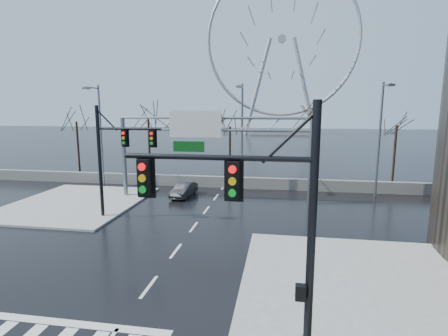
% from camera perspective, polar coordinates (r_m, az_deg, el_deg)
% --- Properties ---
extents(ground, '(260.00, 260.00, 0.00)m').
position_cam_1_polar(ground, '(16.60, -12.15, -18.44)').
color(ground, black).
rests_on(ground, ground).
extents(sidewalk_right_ext, '(12.00, 10.00, 0.15)m').
position_cam_1_polar(sidewalk_right_ext, '(17.92, 23.61, -16.60)').
color(sidewalk_right_ext, gray).
rests_on(sidewalk_right_ext, ground).
extents(sidewalk_far, '(10.00, 12.00, 0.15)m').
position_cam_1_polar(sidewalk_far, '(31.43, -22.99, -5.28)').
color(sidewalk_far, gray).
rests_on(sidewalk_far, ground).
extents(barrier_wall, '(52.00, 0.50, 1.10)m').
position_cam_1_polar(barrier_wall, '(34.79, -0.12, -2.30)').
color(barrier_wall, slate).
rests_on(barrier_wall, ground).
extents(signal_mast_near, '(5.52, 0.41, 8.00)m').
position_cam_1_polar(signal_mast_near, '(9.97, 6.41, -7.24)').
color(signal_mast_near, black).
rests_on(signal_mast_near, ground).
extents(signal_mast_far, '(4.72, 0.41, 8.00)m').
position_cam_1_polar(signal_mast_far, '(25.45, -17.52, 2.61)').
color(signal_mast_far, black).
rests_on(signal_mast_far, ground).
extents(sign_gantry, '(16.36, 0.40, 7.60)m').
position_cam_1_polar(sign_gantry, '(29.26, -2.48, 4.60)').
color(sign_gantry, slate).
rests_on(sign_gantry, ground).
extents(streetlight_left, '(0.50, 2.55, 10.00)m').
position_cam_1_polar(streetlight_left, '(36.33, -19.76, 6.14)').
color(streetlight_left, slate).
rests_on(streetlight_left, ground).
extents(streetlight_mid, '(0.50, 2.55, 10.00)m').
position_cam_1_polar(streetlight_mid, '(31.99, 2.89, 6.29)').
color(streetlight_mid, slate).
rests_on(streetlight_mid, ground).
extents(streetlight_right, '(0.50, 2.55, 10.00)m').
position_cam_1_polar(streetlight_right, '(32.88, 24.25, 5.55)').
color(streetlight_right, slate).
rests_on(streetlight_right, ground).
extents(tree_far_left, '(3.50, 3.50, 7.00)m').
position_cam_1_polar(tree_far_left, '(44.42, -22.90, 6.08)').
color(tree_far_left, black).
rests_on(tree_far_left, ground).
extents(tree_left, '(3.75, 3.75, 7.50)m').
position_cam_1_polar(tree_left, '(39.88, -12.23, 6.88)').
color(tree_left, black).
rests_on(tree_left, ground).
extents(tree_center, '(3.25, 3.25, 6.50)m').
position_cam_1_polar(tree_center, '(38.57, 0.98, 5.81)').
color(tree_center, black).
rests_on(tree_center, ground).
extents(tree_right, '(3.90, 3.90, 7.80)m').
position_cam_1_polar(tree_right, '(37.26, 14.68, 6.97)').
color(tree_right, black).
rests_on(tree_right, ground).
extents(tree_far_right, '(3.40, 3.40, 6.80)m').
position_cam_1_polar(tree_far_right, '(39.34, 26.29, 5.25)').
color(tree_far_right, black).
rests_on(tree_far_right, ground).
extents(ferris_wheel, '(45.00, 6.00, 50.91)m').
position_cam_1_polar(ferris_wheel, '(110.12, 9.41, 19.14)').
color(ferris_wheel, gray).
rests_on(ferris_wheel, ground).
extents(car, '(1.74, 3.90, 1.25)m').
position_cam_1_polar(car, '(31.37, -6.56, -3.56)').
color(car, black).
rests_on(car, ground).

